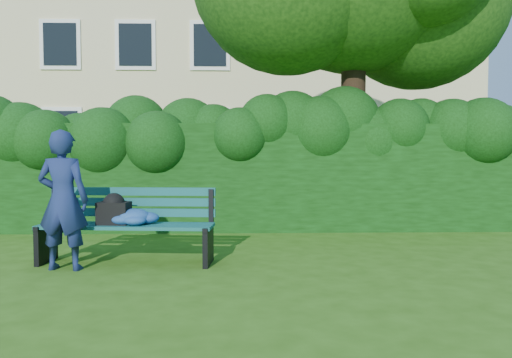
{
  "coord_description": "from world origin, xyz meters",
  "views": [
    {
      "loc": [
        -0.22,
        -6.42,
        1.32
      ],
      "look_at": [
        0.0,
        0.6,
        0.95
      ],
      "focal_mm": 35.0,
      "sensor_mm": 36.0,
      "label": 1
    }
  ],
  "objects": [
    {
      "name": "ground",
      "position": [
        0.0,
        0.0,
        0.0
      ],
      "size": [
        80.0,
        80.0,
        0.0
      ],
      "primitive_type": "plane",
      "color": "#305A13",
      "rests_on": "ground"
    },
    {
      "name": "man_reading",
      "position": [
        -2.21,
        -0.78,
        0.79
      ],
      "size": [
        0.61,
        0.43,
        1.58
      ],
      "primitive_type": "imported",
      "rotation": [
        0.0,
        0.0,
        3.04
      ],
      "color": "navy",
      "rests_on": "ground"
    },
    {
      "name": "park_bench",
      "position": [
        -1.58,
        -0.44,
        0.5
      ],
      "size": [
        2.1,
        0.73,
        0.89
      ],
      "rotation": [
        0.0,
        0.0,
        -0.09
      ],
      "color": "#104D54",
      "rests_on": "ground"
    },
    {
      "name": "hedge",
      "position": [
        0.0,
        2.2,
        0.9
      ],
      "size": [
        10.0,
        1.0,
        1.8
      ],
      "color": "black",
      "rests_on": "ground"
    },
    {
      "name": "apartment_building",
      "position": [
        -0.0,
        13.99,
        6.0
      ],
      "size": [
        16.0,
        8.08,
        12.0
      ],
      "color": "beige",
      "rests_on": "ground"
    }
  ]
}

